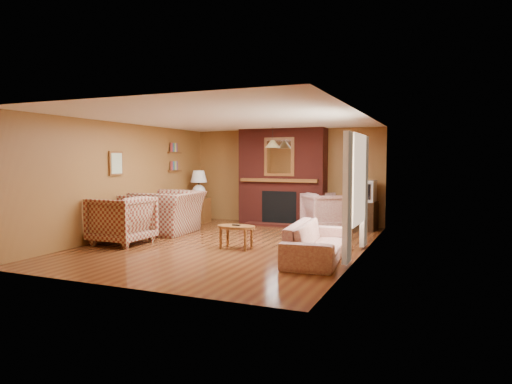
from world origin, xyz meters
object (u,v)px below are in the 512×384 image
at_px(floral_armchair, 325,211).
at_px(tv_stand, 363,216).
at_px(plaid_loveseat, 169,212).
at_px(crt_tv, 363,191).
at_px(fireplace, 282,177).
at_px(plaid_armchair, 121,220).
at_px(coffee_table, 236,229).
at_px(floral_sofa, 317,241).
at_px(table_lamp, 199,183).
at_px(side_table, 199,210).

bearing_deg(floral_armchair, tv_stand, -114.04).
bearing_deg(plaid_loveseat, crt_tv, 113.95).
bearing_deg(fireplace, plaid_armchair, -117.29).
bearing_deg(coffee_table, floral_sofa, -10.67).
relative_size(floral_sofa, table_lamp, 2.85).
height_order(floral_sofa, table_lamp, table_lamp).
distance_m(plaid_armchair, side_table, 3.25).
bearing_deg(side_table, crt_tv, 4.74).
xyz_separation_m(table_lamp, tv_stand, (4.15, 0.35, -0.70)).
relative_size(fireplace, floral_sofa, 1.18).
bearing_deg(plaid_loveseat, fireplace, 136.73).
bearing_deg(crt_tv, tv_stand, 90.00).
distance_m(coffee_table, crt_tv, 3.66).
height_order(fireplace, floral_armchair, fireplace).
bearing_deg(tv_stand, plaid_loveseat, -147.50).
height_order(fireplace, crt_tv, fireplace).
height_order(floral_sofa, crt_tv, crt_tv).
relative_size(side_table, crt_tv, 1.17).
xyz_separation_m(floral_armchair, side_table, (-3.31, -0.14, -0.11)).
distance_m(plaid_loveseat, tv_stand, 4.44).
bearing_deg(crt_tv, table_lamp, -175.26).
bearing_deg(floral_sofa, side_table, 46.89).
height_order(plaid_loveseat, crt_tv, crt_tv).
height_order(floral_sofa, side_table, side_table).
bearing_deg(table_lamp, floral_sofa, -38.01).
bearing_deg(coffee_table, floral_armchair, 72.86).
height_order(side_table, tv_stand, tv_stand).
distance_m(coffee_table, side_table, 3.71).
distance_m(floral_armchair, tv_stand, 0.87).
relative_size(plaid_loveseat, coffee_table, 1.94).
height_order(fireplace, side_table, fireplace).
bearing_deg(coffee_table, crt_tv, 61.09).
distance_m(plaid_armchair, floral_armchair, 4.64).
xyz_separation_m(floral_sofa, side_table, (-4.00, 3.13, 0.02)).
bearing_deg(plaid_loveseat, coffee_table, 59.30).
xyz_separation_m(floral_armchair, table_lamp, (-3.31, -0.14, 0.61)).
bearing_deg(crt_tv, floral_armchair, -166.38).
relative_size(plaid_armchair, tv_stand, 1.55).
bearing_deg(floral_armchair, crt_tv, -114.40).
xyz_separation_m(floral_sofa, coffee_table, (-1.60, 0.30, 0.06)).
height_order(plaid_armchair, floral_armchair, plaid_armchair).
relative_size(side_table, table_lamp, 0.90).
relative_size(coffee_table, crt_tv, 1.34).
bearing_deg(tv_stand, floral_armchair, -162.00).
xyz_separation_m(plaid_loveseat, floral_sofa, (3.75, -1.36, -0.16)).
distance_m(fireplace, tv_stand, 2.23).
distance_m(fireplace, plaid_loveseat, 3.04).
bearing_deg(coffee_table, plaid_armchair, -169.43).
relative_size(fireplace, tv_stand, 3.64).
bearing_deg(tv_stand, crt_tv, -85.98).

